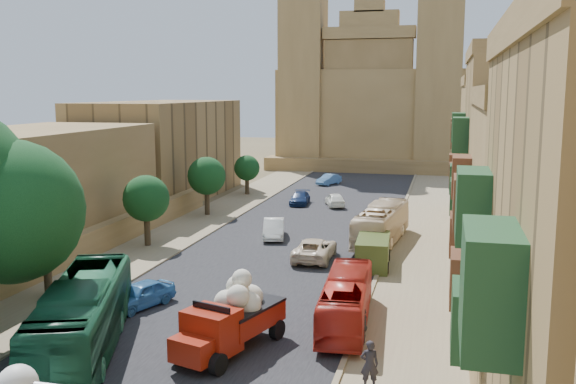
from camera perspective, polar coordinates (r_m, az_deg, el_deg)
The scene contains 28 objects.
road_surface at distance 50.02m, azimuth 1.10°, elevation -3.83°, with size 14.00×140.00×0.01m, color black.
sidewalk_east at distance 48.86m, azimuth 12.06°, elevation -4.34°, with size 5.00×140.00×0.01m, color #807154.
sidewalk_west at distance 52.88m, azimuth -9.00°, elevation -3.23°, with size 5.00×140.00×0.01m, color #807154.
kerb_east at distance 48.98m, azimuth 9.13°, elevation -4.15°, with size 0.25×140.00×0.12m, color #807154.
kerb_west at distance 51.96m, azimuth -6.46°, elevation -3.33°, with size 0.25×140.00×0.12m, color #807154.
townhouse_b at distance 29.54m, azimuth 23.74°, elevation -2.41°, with size 9.00×14.00×14.90m.
townhouse_c at distance 43.09m, azimuth 20.75°, elevation 2.82°, with size 9.00×14.00×17.40m.
townhouse_d at distance 57.02m, azimuth 19.08°, elevation 3.53°, with size 9.00×14.00×15.90m.
west_wall at distance 45.35m, azimuth -17.47°, elevation -4.43°, with size 1.00×40.00×1.80m, color olive.
west_building_mid at distance 68.23m, azimuth -11.14°, elevation 3.70°, with size 10.00×22.00×10.00m, color olive.
church at distance 96.79m, azimuth 7.56°, elevation 7.99°, with size 28.00×22.50×36.30m.
street_tree_a at distance 36.88m, azimuth -20.78°, elevation -3.21°, with size 3.58×3.58×5.50m.
street_tree_b at distance 47.09m, azimuth -12.49°, elevation -0.58°, with size 3.34×3.34×5.14m.
street_tree_c at distance 57.95m, azimuth -7.25°, elevation 1.41°, with size 3.42×3.42×5.26m.
street_tree_d at distance 69.27m, azimuth -3.67°, elevation 2.12°, with size 2.76×2.76×4.24m.
red_truck at distance 28.07m, azimuth -5.17°, elevation -11.05°, with size 3.80×6.20×3.42m.
olive_pickup at distance 41.37m, azimuth 7.57°, elevation -5.34°, with size 2.32×4.68×1.89m.
bus_green_north at distance 29.15m, azimuth -17.79°, elevation -10.51°, with size 2.67×11.41×3.18m, color #1C5C3B.
bus_red_east at distance 31.17m, azimuth 5.20°, elevation -9.58°, with size 2.01×8.61×2.40m, color red.
bus_cream_east at distance 47.73m, azimuth 8.31°, elevation -2.83°, with size 2.36×10.08×2.81m, color beige.
car_blue_a at distance 34.41m, azimuth -12.99°, elevation -8.88°, with size 1.60×3.98×1.36m, color teal.
car_white_a at distance 48.84m, azimuth -1.27°, elevation -3.28°, with size 1.53×4.37×1.44m, color white.
car_cream at distance 42.71m, azimuth 2.39°, elevation -5.09°, with size 2.39×5.18×1.44m, color beige.
car_dkblue at distance 63.22m, azimuth 1.07°, elevation -0.56°, with size 1.70×4.19×1.22m, color #112450.
car_white_b at distance 62.26m, azimuth 4.19°, elevation -0.68°, with size 1.57×3.89×1.33m, color white.
car_blue_b at distance 76.60m, azimuth 3.65°, elevation 1.12°, with size 1.31×3.76×1.24m, color #4A7CB5.
pedestrian_a at distance 25.09m, azimuth 7.25°, elevation -14.97°, with size 0.69×0.45×1.90m, color black.
pedestrian_c at distance 29.11m, azimuth 6.68°, elevation -11.75°, with size 0.97×0.40×1.65m, color #39393C.
Camera 1 is at (10.76, -17.57, 11.12)m, focal length 40.00 mm.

